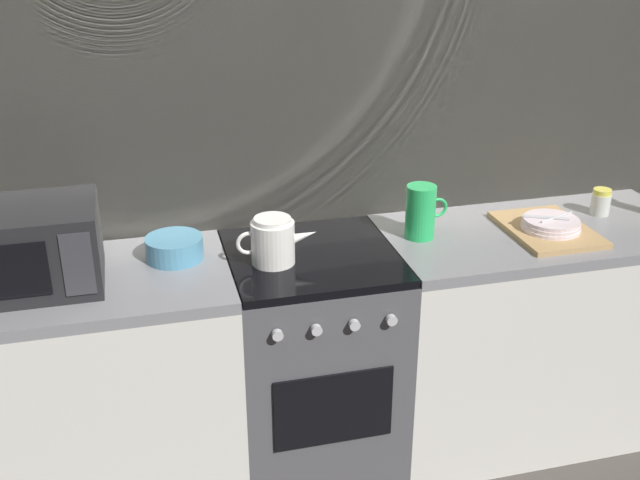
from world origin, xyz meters
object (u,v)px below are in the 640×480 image
microwave (25,248)px  spice_jar (601,202)px  stove_unit (313,362)px  mixing_bowl (174,248)px  pitcher (421,212)px  kettle (273,241)px  dish_pile (549,227)px

microwave → spice_jar: (2.14, 0.09, -0.08)m
stove_unit → mixing_bowl: size_ratio=4.50×
stove_unit → pitcher: pitcher is taller
kettle → pitcher: size_ratio=1.42×
dish_pile → spice_jar: 0.32m
kettle → microwave: bearing=178.0°
microwave → dish_pile: size_ratio=1.15×
microwave → spice_jar: microwave is taller
kettle → dish_pile: (1.05, -0.00, -0.06)m
stove_unit → dish_pile: bearing=-2.5°
mixing_bowl → pitcher: bearing=-2.3°
kettle → mixing_bowl: 0.35m
kettle → dish_pile: 1.05m
kettle → pitcher: bearing=8.2°
stove_unit → mixing_bowl: mixing_bowl is taller
stove_unit → kettle: size_ratio=3.16×
microwave → spice_jar: bearing=2.4°
pitcher → dish_pile: (0.48, -0.09, -0.08)m
mixing_bowl → spice_jar: (1.67, -0.00, 0.01)m
microwave → mixing_bowl: 0.49m
dish_pile → spice_jar: bearing=22.3°
microwave → pitcher: (1.36, 0.05, -0.03)m
kettle → spice_jar: size_ratio=2.71×
mixing_bowl → dish_pile: (1.38, -0.12, -0.02)m
pitcher → spice_jar: 0.78m
kettle → pitcher: (0.57, 0.08, 0.02)m
dish_pile → spice_jar: size_ratio=3.81×
pitcher → microwave: bearing=-177.7°
spice_jar → pitcher: bearing=-177.5°
kettle → mixing_bowl: bearing=160.2°
pitcher → mixing_bowl: bearing=177.7°
kettle → dish_pile: size_ratio=0.71×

